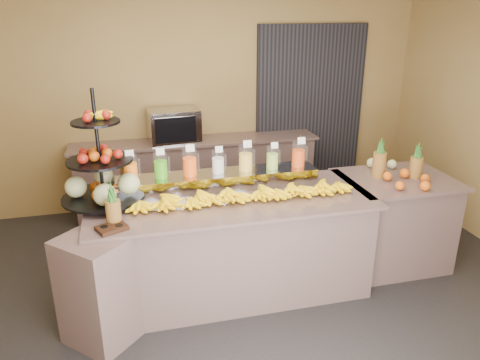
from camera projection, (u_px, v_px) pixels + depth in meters
name	position (u px, v px, depth m)	size (l,w,h in m)	color
ground	(240.00, 307.00, 4.17)	(6.00, 6.00, 0.00)	black
room_envelope	(239.00, 81.00, 4.26)	(6.04, 5.02, 2.82)	olive
buffet_counter	(221.00, 249.00, 4.21)	(2.75, 1.25, 0.93)	#A27A75
right_counter	(392.00, 221.00, 4.76)	(1.08, 0.88, 0.93)	#A27A75
back_ledge	(197.00, 174.00, 6.04)	(3.10, 0.55, 0.93)	#A27A75
pitcher_tray	(218.00, 180.00, 4.32)	(1.85, 0.30, 0.15)	gray
juice_pitcher_orange_a	(131.00, 169.00, 4.08)	(0.13, 0.13, 0.30)	silver
juice_pitcher_green	(161.00, 167.00, 4.14)	(0.12, 0.13, 0.30)	silver
juice_pitcher_orange_b	(190.00, 164.00, 4.20)	(0.13, 0.14, 0.32)	silver
juice_pitcher_milk	(218.00, 163.00, 4.26)	(0.12, 0.12, 0.28)	silver
juice_pitcher_lemon	(246.00, 159.00, 4.32)	(0.13, 0.14, 0.32)	silver
juice_pitcher_lime	(272.00, 159.00, 4.38)	(0.11, 0.12, 0.28)	silver
juice_pitcher_orange_c	(298.00, 156.00, 4.44)	(0.13, 0.13, 0.31)	silver
banana_heap	(246.00, 192.00, 4.07)	(2.03, 0.18, 0.17)	#FFEE0C
fruit_stand	(108.00, 175.00, 3.95)	(0.80, 0.80, 0.98)	black
condiment_caddy	(112.00, 228.00, 3.54)	(0.22, 0.16, 0.03)	black
pineapple_left_a	(113.00, 209.00, 3.59)	(0.12, 0.12, 0.36)	brown
pineapple_left_b	(128.00, 175.00, 4.23)	(0.14, 0.14, 0.41)	brown
right_fruit_pile	(401.00, 173.00, 4.49)	(0.48, 0.45, 0.25)	brown
oven_warmer	(174.00, 125.00, 5.74)	(0.61, 0.43, 0.41)	gray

